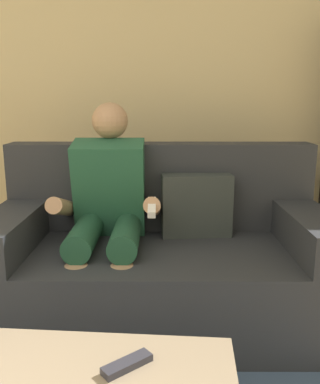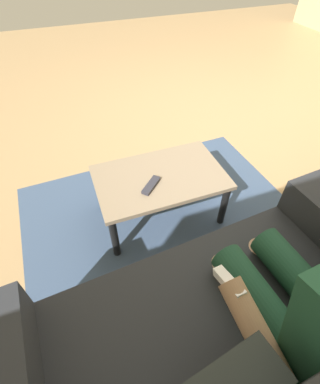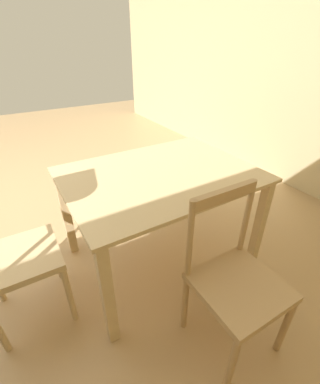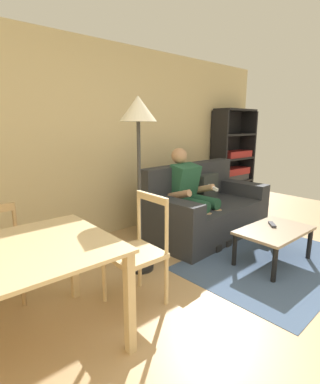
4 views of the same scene
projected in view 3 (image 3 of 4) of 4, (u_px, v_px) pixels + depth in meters
name	position (u px, v px, depth m)	size (l,w,h in m)	color
wall_side	(238.00, 61.00, 3.35)	(0.12, 6.06, 2.56)	#C8B586
dining_table	(160.00, 187.00, 1.78)	(1.26, 0.96, 0.75)	#D1B27F
dining_chair_near_wall	(235.00, 281.00, 1.33)	(0.43, 0.43, 0.91)	tan
dining_chair_facing_couch	(13.00, 259.00, 1.45)	(0.42, 0.42, 0.94)	#D1B27F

